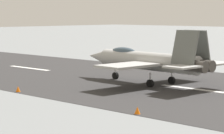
# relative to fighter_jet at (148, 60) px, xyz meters

# --- Properties ---
(ground_plane) EXTENTS (400.00, 400.00, 0.00)m
(ground_plane) POSITION_rel_fighter_jet_xyz_m (-5.60, -0.31, -2.40)
(ground_plane) COLOR slate
(runway_strip) EXTENTS (240.00, 26.00, 0.02)m
(runway_strip) POSITION_rel_fighter_jet_xyz_m (-5.62, -0.31, -2.39)
(runway_strip) COLOR #2E2D2E
(runway_strip) RESTS_ON ground
(fighter_jet) EXTENTS (16.99, 13.57, 5.59)m
(fighter_jet) POSITION_rel_fighter_jet_xyz_m (0.00, 0.00, 0.00)
(fighter_jet) COLOR #ACACAA
(fighter_jet) RESTS_ON ground
(crew_person) EXTENTS (0.43, 0.65, 1.59)m
(crew_person) POSITION_rel_fighter_jet_xyz_m (12.15, -7.75, -1.60)
(crew_person) COLOR #1E2338
(crew_person) RESTS_ON ground
(marker_cone_near) EXTENTS (0.44, 0.44, 0.55)m
(marker_cone_near) POSITION_rel_fighter_jet_xyz_m (-9.19, 12.27, -2.12)
(marker_cone_near) COLOR orange
(marker_cone_near) RESTS_ON ground
(marker_cone_mid) EXTENTS (0.44, 0.44, 0.55)m
(marker_cone_mid) POSITION_rel_fighter_jet_xyz_m (5.14, 12.27, -2.12)
(marker_cone_mid) COLOR orange
(marker_cone_mid) RESTS_ON ground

